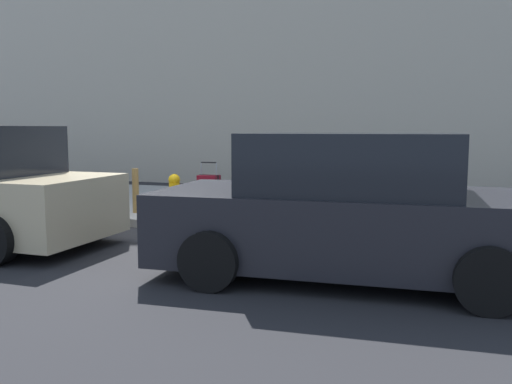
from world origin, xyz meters
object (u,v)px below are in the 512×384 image
(bollard_post, at_px, (136,191))
(fire_hydrant, at_px, (175,193))
(suitcase_silver_1, at_px, (321,202))
(suitcase_black_4, at_px, (236,202))
(suitcase_navy_3, at_px, (264,198))
(parked_car_charcoal_0, at_px, (351,210))
(suitcase_teal_2, at_px, (292,203))
(suitcase_olive_0, at_px, (354,208))
(suitcase_maroon_5, at_px, (209,196))

(bollard_post, bearing_deg, fire_hydrant, -168.23)
(suitcase_silver_1, relative_size, suitcase_black_4, 1.65)
(fire_hydrant, xyz_separation_m, bollard_post, (0.72, 0.15, 0.03))
(suitcase_navy_3, distance_m, fire_hydrant, 1.71)
(suitcase_black_4, xyz_separation_m, parked_car_charcoal_0, (-2.43, 2.68, 0.36))
(parked_car_charcoal_0, bearing_deg, suitcase_teal_2, -62.52)
(suitcase_navy_3, xyz_separation_m, fire_hydrant, (1.71, 0.06, 0.03))
(suitcase_silver_1, bearing_deg, suitcase_black_4, 1.68)
(suitcase_black_4, height_order, parked_car_charcoal_0, parked_car_charcoal_0)
(suitcase_olive_0, height_order, bollard_post, bollard_post)
(suitcase_teal_2, distance_m, suitcase_maroon_5, 1.49)
(suitcase_silver_1, height_order, suitcase_maroon_5, suitcase_silver_1)
(suitcase_silver_1, height_order, parked_car_charcoal_0, parked_car_charcoal_0)
(suitcase_black_4, distance_m, fire_hydrant, 1.22)
(suitcase_olive_0, xyz_separation_m, suitcase_teal_2, (1.08, -0.09, 0.03))
(suitcase_navy_3, xyz_separation_m, parked_car_charcoal_0, (-1.93, 2.77, 0.28))
(suitcase_silver_1, distance_m, bollard_post, 3.44)
(fire_hydrant, bearing_deg, suitcase_black_4, 178.54)
(suitcase_silver_1, xyz_separation_m, suitcase_maroon_5, (2.00, 0.08, 0.04))
(suitcase_silver_1, xyz_separation_m, suitcase_navy_3, (1.01, -0.05, 0.02))
(suitcase_olive_0, xyz_separation_m, bollard_post, (4.00, 0.12, 0.15))
(suitcase_maroon_5, distance_m, bollard_post, 1.44)
(suitcase_navy_3, bearing_deg, bollard_post, 5.04)
(suitcase_olive_0, bearing_deg, parked_car_charcoal_0, 97.69)
(suitcase_black_4, relative_size, suitcase_maroon_5, 0.61)
(suitcase_olive_0, relative_size, fire_hydrant, 1.03)
(suitcase_teal_2, height_order, suitcase_maroon_5, suitcase_maroon_5)
(fire_hydrant, height_order, bollard_post, bollard_post)
(suitcase_maroon_5, relative_size, parked_car_charcoal_0, 0.22)
(bollard_post, bearing_deg, suitcase_silver_1, -177.28)
(suitcase_olive_0, xyz_separation_m, suitcase_black_4, (2.06, 0.00, 0.01))
(suitcase_maroon_5, height_order, bollard_post, suitcase_maroon_5)
(suitcase_silver_1, distance_m, fire_hydrant, 2.72)
(suitcase_olive_0, bearing_deg, suitcase_silver_1, -4.30)
(suitcase_navy_3, bearing_deg, suitcase_black_4, 10.85)
(suitcase_olive_0, height_order, suitcase_black_4, suitcase_olive_0)
(suitcase_navy_3, height_order, suitcase_maroon_5, suitcase_navy_3)
(suitcase_silver_1, xyz_separation_m, parked_car_charcoal_0, (-0.92, 2.72, 0.30))
(suitcase_silver_1, distance_m, suitcase_teal_2, 0.52)
(suitcase_teal_2, relative_size, parked_car_charcoal_0, 0.17)
(parked_car_charcoal_0, bearing_deg, suitcase_maroon_5, -42.10)
(suitcase_navy_3, bearing_deg, fire_hydrant, 2.14)
(suitcase_navy_3, height_order, suitcase_black_4, suitcase_navy_3)
(suitcase_silver_1, height_order, fire_hydrant, suitcase_silver_1)
(parked_car_charcoal_0, bearing_deg, suitcase_navy_3, -55.13)
(suitcase_silver_1, bearing_deg, suitcase_olive_0, 175.70)
(fire_hydrant, bearing_deg, suitcase_silver_1, -179.72)
(bollard_post, bearing_deg, suitcase_olive_0, -178.27)
(suitcase_olive_0, bearing_deg, suitcase_teal_2, -4.93)
(suitcase_black_4, bearing_deg, suitcase_silver_1, -178.32)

